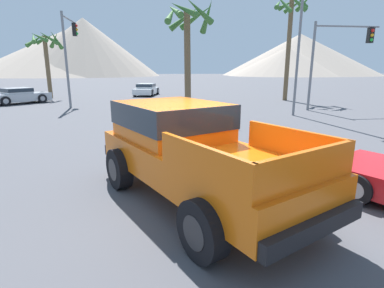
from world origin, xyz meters
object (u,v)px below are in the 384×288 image
at_px(traffic_light_main, 339,49).
at_px(palm_tree_tall, 290,22).
at_px(orange_pickup_truck, 188,145).
at_px(palm_tree_leaning, 189,30).
at_px(parked_car_white, 146,89).
at_px(palm_tree_short, 46,48).
at_px(parked_car_silver, 19,96).
at_px(street_lamp_post, 301,15).
at_px(traffic_light_crosswalk, 70,44).

relative_size(traffic_light_main, palm_tree_tall, 0.65).
relative_size(orange_pickup_truck, palm_tree_leaning, 0.90).
relative_size(parked_car_white, palm_tree_short, 0.78).
bearing_deg(parked_car_silver, traffic_light_main, 29.37).
xyz_separation_m(street_lamp_post, palm_tree_tall, (3.11, 8.11, 0.88)).
xyz_separation_m(traffic_light_main, street_lamp_post, (-3.56, -1.93, 1.53)).
bearing_deg(orange_pickup_truck, parked_car_white, 66.40).
xyz_separation_m(parked_car_white, street_lamp_post, (8.53, -14.47, 4.69)).
bearing_deg(traffic_light_main, palm_tree_leaning, -175.92).
relative_size(traffic_light_main, street_lamp_post, 0.59).
xyz_separation_m(palm_tree_tall, palm_tree_leaning, (-8.91, -6.84, -1.52)).
xyz_separation_m(parked_car_white, palm_tree_short, (-8.51, -1.79, 3.76)).
relative_size(traffic_light_crosswalk, palm_tree_short, 1.06).
xyz_separation_m(palm_tree_short, palm_tree_leaning, (11.24, -11.42, 0.29)).
bearing_deg(palm_tree_leaning, parked_car_white, 101.65).
bearing_deg(traffic_light_main, palm_tree_short, 152.44).
distance_m(parked_car_white, street_lamp_post, 17.44).
bearing_deg(street_lamp_post, traffic_light_crosswalk, 154.60).
height_order(orange_pickup_truck, parked_car_white, orange_pickup_truck).
bearing_deg(palm_tree_short, traffic_light_crosswalk, -60.12).
bearing_deg(parked_car_white, palm_tree_short, -155.96).
xyz_separation_m(parked_car_white, traffic_light_main, (12.09, -12.54, 3.16)).
bearing_deg(parked_car_white, street_lamp_post, -47.30).
distance_m(street_lamp_post, palm_tree_leaning, 5.98).
height_order(parked_car_silver, palm_tree_leaning, palm_tree_leaning).
distance_m(orange_pickup_truck, traffic_light_main, 16.46).
relative_size(street_lamp_post, palm_tree_short, 1.55).
relative_size(parked_car_white, street_lamp_post, 0.50).
bearing_deg(parked_car_white, palm_tree_leaning, -66.16).
bearing_deg(palm_tree_leaning, traffic_light_crosswalk, 146.13).
relative_size(traffic_light_main, palm_tree_leaning, 0.86).
relative_size(orange_pickup_truck, palm_tree_tall, 0.68).
height_order(traffic_light_crosswalk, street_lamp_post, street_lamp_post).
bearing_deg(parked_car_silver, palm_tree_tall, 45.34).
bearing_deg(palm_tree_short, palm_tree_leaning, -45.47).
bearing_deg(traffic_light_main, parked_car_white, 133.95).
distance_m(parked_car_white, traffic_light_main, 17.70).
xyz_separation_m(parked_car_silver, palm_tree_tall, (21.06, -0.15, 5.56)).
height_order(street_lamp_post, palm_tree_short, street_lamp_post).
xyz_separation_m(traffic_light_crosswalk, palm_tree_tall, (16.52, 1.74, 1.94)).
relative_size(traffic_light_main, palm_tree_short, 0.92).
height_order(traffic_light_crosswalk, palm_tree_leaning, palm_tree_leaning).
xyz_separation_m(traffic_light_crosswalk, street_lamp_post, (13.41, -6.37, 1.06)).
bearing_deg(parked_car_white, palm_tree_tall, -16.49).
bearing_deg(palm_tree_short, orange_pickup_truck, -66.72).
relative_size(street_lamp_post, palm_tree_tall, 1.09).
height_order(orange_pickup_truck, traffic_light_crosswalk, traffic_light_crosswalk).
bearing_deg(palm_tree_leaning, parked_car_silver, 150.06).
bearing_deg(orange_pickup_truck, palm_tree_leaning, 56.50).
xyz_separation_m(parked_car_white, palm_tree_leaning, (2.72, -13.21, 4.05)).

